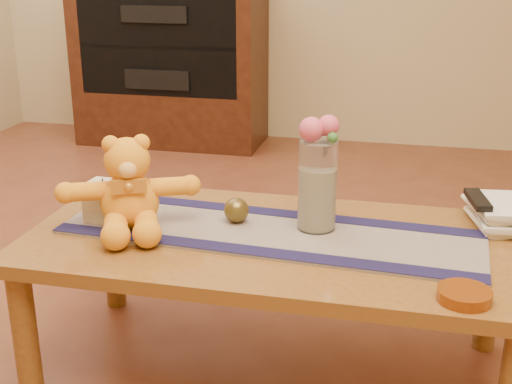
% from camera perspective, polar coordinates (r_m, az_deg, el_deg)
% --- Properties ---
extents(floor, '(5.50, 5.50, 0.00)m').
position_cam_1_polar(floor, '(2.15, 1.34, -14.82)').
color(floor, brown).
rests_on(floor, ground).
extents(coffee_table_top, '(1.40, 0.70, 0.04)m').
position_cam_1_polar(coffee_table_top, '(1.94, 1.44, -4.29)').
color(coffee_table_top, brown).
rests_on(coffee_table_top, floor).
extents(table_leg_fl, '(0.07, 0.07, 0.41)m').
position_cam_1_polar(table_leg_fl, '(2.03, -18.79, -11.46)').
color(table_leg_fl, brown).
rests_on(table_leg_fl, floor).
extents(table_leg_bl, '(0.07, 0.07, 0.41)m').
position_cam_1_polar(table_leg_bl, '(2.48, -11.90, -4.96)').
color(table_leg_bl, brown).
rests_on(table_leg_bl, floor).
extents(table_leg_br, '(0.07, 0.07, 0.41)m').
position_cam_1_polar(table_leg_br, '(2.29, 19.01, -7.83)').
color(table_leg_br, brown).
rests_on(table_leg_br, floor).
extents(persian_runner, '(1.22, 0.42, 0.01)m').
position_cam_1_polar(persian_runner, '(1.95, 1.16, -3.40)').
color(persian_runner, '#1C1947').
rests_on(persian_runner, coffee_table_top).
extents(runner_border_near, '(1.20, 0.13, 0.00)m').
position_cam_1_polar(runner_border_near, '(1.82, -0.06, -4.96)').
color(runner_border_near, '#141236').
rests_on(runner_border_near, persian_runner).
extents(runner_border_far, '(1.20, 0.13, 0.00)m').
position_cam_1_polar(runner_border_far, '(2.08, 2.22, -1.78)').
color(runner_border_far, '#141236').
rests_on(runner_border_far, persian_runner).
extents(teddy_bear, '(0.48, 0.44, 0.26)m').
position_cam_1_polar(teddy_bear, '(1.98, -10.64, 0.67)').
color(teddy_bear, orange).
rests_on(teddy_bear, persian_runner).
extents(pillar_candle, '(0.10, 0.10, 0.11)m').
position_cam_1_polar(pillar_candle, '(2.07, -12.63, -0.71)').
color(pillar_candle, beige).
rests_on(pillar_candle, persian_runner).
extents(candle_wick, '(0.00, 0.00, 0.01)m').
position_cam_1_polar(candle_wick, '(2.05, -12.76, 0.95)').
color(candle_wick, black).
rests_on(candle_wick, pillar_candle).
extents(glass_vase, '(0.11, 0.11, 0.26)m').
position_cam_1_polar(glass_vase, '(1.93, 5.17, 0.54)').
color(glass_vase, silver).
rests_on(glass_vase, persian_runner).
extents(potpourri_fill, '(0.09, 0.09, 0.18)m').
position_cam_1_polar(potpourri_fill, '(1.95, 5.14, -0.54)').
color(potpourri_fill, beige).
rests_on(potpourri_fill, glass_vase).
extents(rose_left, '(0.07, 0.07, 0.07)m').
position_cam_1_polar(rose_left, '(1.88, 4.67, 5.26)').
color(rose_left, '#CB4764').
rests_on(rose_left, glass_vase).
extents(rose_right, '(0.06, 0.06, 0.06)m').
position_cam_1_polar(rose_right, '(1.89, 6.11, 5.57)').
color(rose_right, '#CB4764').
rests_on(rose_right, glass_vase).
extents(blue_flower_back, '(0.04, 0.04, 0.04)m').
position_cam_1_polar(blue_flower_back, '(1.92, 5.76, 5.32)').
color(blue_flower_back, '#445793').
rests_on(blue_flower_back, glass_vase).
extents(blue_flower_side, '(0.04, 0.04, 0.04)m').
position_cam_1_polar(blue_flower_side, '(1.91, 4.50, 5.05)').
color(blue_flower_side, '#445793').
rests_on(blue_flower_side, glass_vase).
extents(leaf_sprig, '(0.03, 0.03, 0.03)m').
position_cam_1_polar(leaf_sprig, '(1.87, 6.44, 4.56)').
color(leaf_sprig, '#33662D').
rests_on(leaf_sprig, glass_vase).
extents(bronze_ball, '(0.10, 0.10, 0.07)m').
position_cam_1_polar(bronze_ball, '(2.00, -1.66, -1.53)').
color(bronze_ball, '#52431B').
rests_on(bronze_ball, persian_runner).
extents(book_bottom, '(0.21, 0.25, 0.02)m').
position_cam_1_polar(book_bottom, '(2.11, 17.84, -2.42)').
color(book_bottom, beige).
rests_on(book_bottom, coffee_table_top).
extents(book_lower, '(0.18, 0.24, 0.02)m').
position_cam_1_polar(book_lower, '(2.10, 18.05, -1.98)').
color(book_lower, beige).
rests_on(book_lower, book_bottom).
extents(book_upper, '(0.22, 0.26, 0.02)m').
position_cam_1_polar(book_upper, '(2.09, 17.76, -1.43)').
color(book_upper, beige).
rests_on(book_upper, book_lower).
extents(book_top, '(0.19, 0.24, 0.02)m').
position_cam_1_polar(book_top, '(2.09, 18.11, -0.99)').
color(book_top, beige).
rests_on(book_top, book_upper).
extents(tv_remote, '(0.07, 0.17, 0.02)m').
position_cam_1_polar(tv_remote, '(2.07, 18.11, -0.61)').
color(tv_remote, black).
rests_on(tv_remote, book_top).
extents(amber_dish, '(0.15, 0.15, 0.03)m').
position_cam_1_polar(amber_dish, '(1.66, 17.07, -8.28)').
color(amber_dish, '#BF5914').
rests_on(amber_dish, coffee_table_top).
extents(media_cabinet, '(1.20, 0.50, 1.10)m').
position_cam_1_polar(media_cabinet, '(4.55, -7.17, 10.97)').
color(media_cabinet, black).
rests_on(media_cabinet, floor).
extents(cabinet_cavity, '(1.02, 0.03, 0.61)m').
position_cam_1_polar(cabinet_cavity, '(4.32, -8.32, 11.94)').
color(cabinet_cavity, black).
rests_on(cabinet_cavity, media_cabinet).
extents(cabinet_shelf, '(1.02, 0.20, 0.02)m').
position_cam_1_polar(cabinet_shelf, '(4.39, -7.91, 12.09)').
color(cabinet_shelf, black).
rests_on(cabinet_shelf, media_cabinet).
extents(stereo_upper, '(0.42, 0.28, 0.10)m').
position_cam_1_polar(stereo_upper, '(4.39, -7.94, 14.69)').
color(stereo_upper, black).
rests_on(stereo_upper, media_cabinet).
extents(stereo_lower, '(0.42, 0.28, 0.12)m').
position_cam_1_polar(stereo_lower, '(4.44, -7.70, 9.60)').
color(stereo_lower, black).
rests_on(stereo_lower, media_cabinet).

